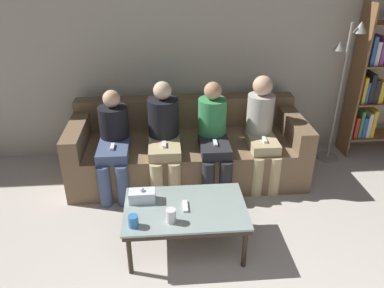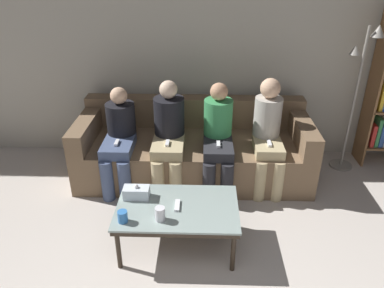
# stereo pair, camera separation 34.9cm
# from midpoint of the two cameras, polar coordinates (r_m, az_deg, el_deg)

# --- Properties ---
(wall_back) EXTENTS (12.00, 0.06, 2.60)m
(wall_back) POSITION_cam_midpoint_polar(r_m,az_deg,el_deg) (4.42, 2.84, 14.22)
(wall_back) COLOR #B7B2A3
(wall_back) RESTS_ON ground_plane
(couch) EXTENTS (2.53, 0.99, 0.80)m
(couch) POSITION_cam_midpoint_polar(r_m,az_deg,el_deg) (4.24, 2.63, -0.91)
(couch) COLOR brown
(couch) RESTS_ON ground_plane
(coffee_table) EXTENTS (1.01, 0.65, 0.42)m
(coffee_table) POSITION_cam_midpoint_polar(r_m,az_deg,el_deg) (3.16, 0.96, -10.18)
(coffee_table) COLOR #8C9E99
(coffee_table) RESTS_ON ground_plane
(cup_near_left) EXTENTS (0.08, 0.08, 0.12)m
(cup_near_left) POSITION_cam_midpoint_polar(r_m,az_deg,el_deg) (2.97, -1.49, -10.72)
(cup_near_left) COLOR silver
(cup_near_left) RESTS_ON coffee_table
(cup_near_right) EXTENTS (0.08, 0.08, 0.10)m
(cup_near_right) POSITION_cam_midpoint_polar(r_m,az_deg,el_deg) (2.98, -7.20, -11.03)
(cup_near_right) COLOR #3372BF
(cup_near_right) RESTS_ON coffee_table
(tissue_box) EXTENTS (0.22, 0.12, 0.13)m
(tissue_box) POSITION_cam_midpoint_polar(r_m,az_deg,el_deg) (3.23, -5.39, -7.45)
(tissue_box) COLOR silver
(tissue_box) RESTS_ON coffee_table
(game_remote) EXTENTS (0.04, 0.15, 0.02)m
(game_remote) POSITION_cam_midpoint_polar(r_m,az_deg,el_deg) (3.13, 0.96, -9.44)
(game_remote) COLOR white
(game_remote) RESTS_ON coffee_table
(standing_lamp) EXTENTS (0.31, 0.26, 1.65)m
(standing_lamp) POSITION_cam_midpoint_polar(r_m,az_deg,el_deg) (4.54, 26.12, 7.99)
(standing_lamp) COLOR gray
(standing_lamp) RESTS_ON ground_plane
(seated_person_left_end) EXTENTS (0.31, 0.68, 1.06)m
(seated_person_left_end) POSITION_cam_midpoint_polar(r_m,az_deg,el_deg) (3.97, -8.54, 1.11)
(seated_person_left_end) COLOR #47567A
(seated_person_left_end) RESTS_ON ground_plane
(seated_person_mid_left) EXTENTS (0.32, 0.67, 1.14)m
(seated_person_mid_left) POSITION_cam_midpoint_polar(r_m,az_deg,el_deg) (3.91, -1.04, 1.70)
(seated_person_mid_left) COLOR tan
(seated_person_mid_left) RESTS_ON ground_plane
(seated_person_mid_right) EXTENTS (0.31, 0.68, 1.12)m
(seated_person_mid_right) POSITION_cam_midpoint_polar(r_m,az_deg,el_deg) (3.91, 6.54, 1.27)
(seated_person_mid_right) COLOR #28282D
(seated_person_mid_right) RESTS_ON ground_plane
(seated_person_right_end) EXTENTS (0.31, 0.62, 1.17)m
(seated_person_right_end) POSITION_cam_midpoint_polar(r_m,az_deg,el_deg) (4.00, 13.96, 1.62)
(seated_person_right_end) COLOR tan
(seated_person_right_end) RESTS_ON ground_plane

